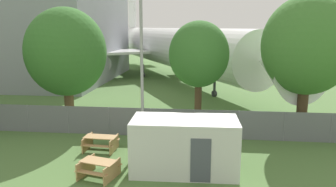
% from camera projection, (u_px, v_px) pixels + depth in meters
% --- Properties ---
extents(hangar_building, '(26.85, 19.63, 15.23)m').
position_uv_depth(hangar_building, '(3.00, 24.00, 40.08)').
color(hangar_building, '#8E939E').
rests_on(hangar_building, ground).
extents(perimeter_fence, '(56.07, 0.07, 1.71)m').
position_uv_depth(perimeter_fence, '(151.00, 122.00, 19.31)').
color(perimeter_fence, slate).
rests_on(perimeter_fence, ground).
extents(airplane, '(36.31, 44.53, 13.12)m').
position_uv_depth(airplane, '(167.00, 47.00, 41.32)').
color(airplane, white).
rests_on(airplane, ground).
extents(portable_cabin, '(4.72, 2.36, 2.44)m').
position_uv_depth(portable_cabin, '(185.00, 146.00, 14.51)').
color(portable_cabin, silver).
rests_on(portable_cabin, ground).
extents(picnic_bench_near_cabin, '(1.82, 1.73, 0.76)m').
position_uv_depth(picnic_bench_near_cabin, '(99.00, 167.00, 14.07)').
color(picnic_bench_near_cabin, tan).
rests_on(picnic_bench_near_cabin, ground).
extents(picnic_bench_open_grass, '(1.75, 1.49, 0.76)m').
position_uv_depth(picnic_bench_open_grass, '(101.00, 142.00, 17.18)').
color(picnic_bench_open_grass, tan).
rests_on(picnic_bench_open_grass, ground).
extents(tree_near_hangar, '(5.37, 5.37, 7.69)m').
position_uv_depth(tree_near_hangar, '(66.00, 52.00, 21.90)').
color(tree_near_hangar, brown).
rests_on(tree_near_hangar, ground).
extents(tree_behind_benches, '(5.27, 5.27, 8.23)m').
position_uv_depth(tree_behind_benches, '(307.00, 46.00, 19.06)').
color(tree_behind_benches, '#4C3823').
rests_on(tree_behind_benches, ground).
extents(tree_far_right, '(3.78, 3.78, 6.78)m').
position_uv_depth(tree_far_right, '(199.00, 55.00, 20.47)').
color(tree_far_right, '#4C3823').
rests_on(tree_far_right, ground).
extents(light_mast, '(0.44, 0.44, 8.50)m').
position_uv_depth(light_mast, '(142.00, 52.00, 16.80)').
color(light_mast, '#99999E').
rests_on(light_mast, ground).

